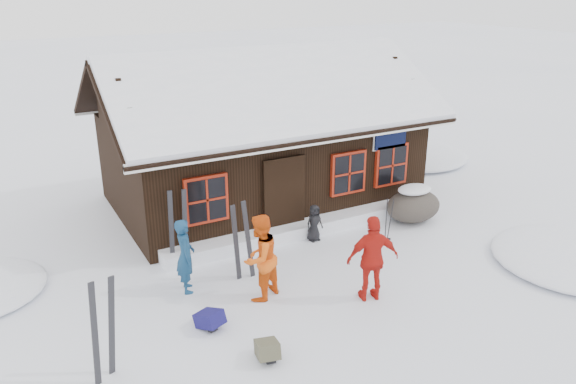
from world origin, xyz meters
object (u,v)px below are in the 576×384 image
at_px(backpack_blue, 210,322).
at_px(skier_orange_right, 373,259).
at_px(boulder, 413,205).
at_px(backpack_olive, 267,352).
at_px(skier_orange_left, 260,258).
at_px(skier_crouched, 314,223).
at_px(ski_pair_left, 103,331).
at_px(ski_poles, 388,222).
at_px(skier_teal, 185,256).

bearing_deg(backpack_blue, skier_orange_right, -32.00).
height_order(boulder, backpack_olive, boulder).
height_order(skier_orange_left, skier_crouched, skier_orange_left).
relative_size(ski_pair_left, ski_poles, 1.53).
height_order(skier_orange_left, ski_pair_left, skier_orange_left).
bearing_deg(backpack_blue, ski_poles, -7.36).
bearing_deg(skier_orange_left, ski_poles, 165.39).
distance_m(skier_teal, skier_orange_right, 3.77).
relative_size(skier_orange_left, skier_orange_right, 1.00).
distance_m(ski_poles, backpack_blue, 5.32).
bearing_deg(skier_orange_left, backpack_blue, -4.46).
height_order(boulder, ski_pair_left, ski_pair_left).
xyz_separation_m(skier_orange_right, ski_poles, (1.90, 1.90, -0.34)).
height_order(skier_crouched, backpack_blue, skier_crouched).
distance_m(skier_orange_left, ski_pair_left, 3.38).
distance_m(skier_crouched, ski_poles, 1.79).
xyz_separation_m(skier_orange_right, ski_pair_left, (-5.16, 0.10, -0.04)).
bearing_deg(skier_orange_right, ski_poles, -118.35).
distance_m(ski_pair_left, ski_poles, 7.29).
xyz_separation_m(ski_poles, backpack_olive, (-4.61, -2.64, -0.42)).
relative_size(skier_orange_right, boulder, 1.17).
relative_size(skier_orange_left, boulder, 1.17).
bearing_deg(skier_orange_right, backpack_blue, 6.46).
distance_m(skier_crouched, ski_pair_left, 6.23).
distance_m(ski_pair_left, backpack_blue, 2.12).
relative_size(ski_poles, backpack_olive, 2.41).
distance_m(skier_orange_right, skier_crouched, 2.93).
distance_m(boulder, ski_poles, 1.61).
relative_size(ski_pair_left, backpack_olive, 3.68).
height_order(skier_crouched, ski_poles, ski_poles).
bearing_deg(skier_crouched, ski_poles, -39.10).
bearing_deg(skier_teal, ski_poles, -81.18).
xyz_separation_m(skier_orange_left, boulder, (5.26, 1.54, -0.44)).
distance_m(backpack_blue, backpack_olive, 1.42).
relative_size(skier_orange_right, backpack_blue, 3.64).
bearing_deg(ski_poles, skier_teal, 177.89).
bearing_deg(skier_crouched, boulder, -10.70).
xyz_separation_m(skier_teal, backpack_olive, (0.43, -2.83, -0.66)).
distance_m(skier_orange_right, ski_poles, 2.71).
bearing_deg(boulder, ski_pair_left, -163.34).
relative_size(skier_teal, backpack_olive, 3.23).
bearing_deg(skier_orange_right, skier_orange_left, -13.10).
bearing_deg(ski_poles, skier_orange_left, -168.22).
relative_size(skier_crouched, backpack_olive, 1.89).
height_order(skier_orange_right, skier_crouched, skier_orange_right).
xyz_separation_m(skier_orange_right, backpack_blue, (-3.23, 0.58, -0.76)).
bearing_deg(skier_teal, boulder, -74.16).
bearing_deg(skier_crouched, skier_orange_right, -104.15).
height_order(ski_pair_left, ski_poles, ski_pair_left).
relative_size(ski_pair_left, backpack_blue, 3.67).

